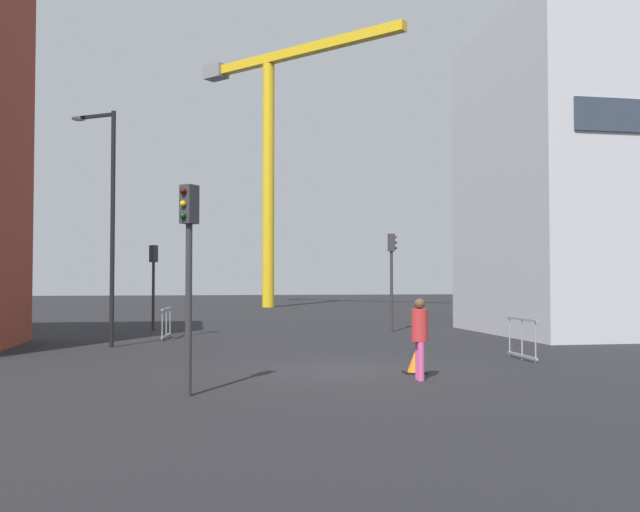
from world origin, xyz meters
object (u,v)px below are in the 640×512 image
(streetlamp_tall, at_px, (108,209))
(traffic_cone_striped, at_px, (415,363))
(traffic_light_far, at_px, (392,266))
(traffic_light_crosswalk, at_px, (153,272))
(traffic_light_median, at_px, (189,253))
(pedestrian_walking, at_px, (420,333))
(construction_crane, at_px, (274,131))

(streetlamp_tall, relative_size, traffic_cone_striped, 15.42)
(traffic_light_far, bearing_deg, traffic_light_crosswalk, 164.57)
(traffic_light_median, bearing_deg, traffic_light_crosswalk, 95.18)
(traffic_light_median, relative_size, pedestrian_walking, 2.24)
(construction_crane, relative_size, traffic_cone_striped, 40.83)
(construction_crane, bearing_deg, traffic_light_crosswalk, -108.15)
(traffic_light_crosswalk, distance_m, pedestrian_walking, 17.15)
(construction_crane, xyz_separation_m, traffic_cone_striped, (-1.02, -37.82, -13.13))
(traffic_light_median, height_order, traffic_cone_striped, traffic_light_median)
(streetlamp_tall, distance_m, traffic_cone_striped, 11.45)
(traffic_cone_striped, bearing_deg, traffic_light_crosswalk, 113.74)
(streetlamp_tall, bearing_deg, traffic_light_crosswalk, 82.07)
(streetlamp_tall, relative_size, traffic_light_crosswalk, 2.10)
(traffic_light_median, distance_m, pedestrian_walking, 5.13)
(construction_crane, bearing_deg, pedestrian_walking, -91.86)
(traffic_light_crosswalk, height_order, pedestrian_walking, traffic_light_crosswalk)
(construction_crane, xyz_separation_m, traffic_light_median, (-5.99, -40.12, -10.79))
(traffic_light_crosswalk, distance_m, traffic_light_median, 17.19)
(traffic_light_crosswalk, bearing_deg, traffic_light_median, -84.82)
(traffic_light_median, bearing_deg, traffic_light_far, 61.41)
(streetlamp_tall, xyz_separation_m, traffic_light_crosswalk, (1.00, 7.21, -1.92))
(traffic_light_median, bearing_deg, pedestrian_walking, 14.46)
(construction_crane, height_order, traffic_cone_striped, construction_crane)
(traffic_light_far, height_order, traffic_light_crosswalk, traffic_light_far)
(traffic_light_crosswalk, xyz_separation_m, pedestrian_walking, (6.28, -15.90, -1.40))
(streetlamp_tall, bearing_deg, construction_crane, 74.21)
(streetlamp_tall, xyz_separation_m, traffic_light_median, (2.56, -9.90, -1.74))
(pedestrian_walking, bearing_deg, traffic_light_crosswalk, 111.55)
(traffic_light_far, xyz_separation_m, traffic_cone_striped, (-2.94, -12.20, -2.42))
(streetlamp_tall, bearing_deg, traffic_light_median, -75.52)
(traffic_light_far, xyz_separation_m, pedestrian_walking, (-3.18, -13.29, -1.66))
(traffic_light_far, bearing_deg, streetlamp_tall, -156.27)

